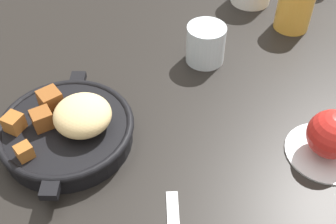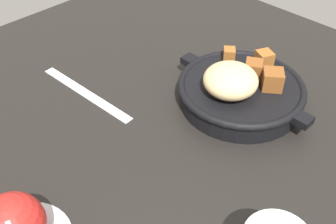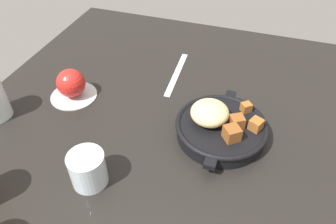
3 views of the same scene
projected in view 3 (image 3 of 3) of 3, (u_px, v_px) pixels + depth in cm
name	position (u px, v px, depth cm)	size (l,w,h in cm)	color
ground_plane	(158.00, 136.00, 74.31)	(110.27, 94.41, 2.40)	black
cast_iron_skillet	(220.00, 126.00, 71.14)	(24.70, 20.45, 8.16)	black
saucer_plate	(74.00, 95.00, 83.17)	(11.83, 11.83, 0.60)	#B7BABF
red_apple	(71.00, 83.00, 80.56)	(7.20, 7.20, 7.20)	red
butter_knife	(177.00, 74.00, 90.55)	(21.01, 1.60, 0.36)	silver
water_glass_short	(88.00, 169.00, 61.32)	(7.10, 7.10, 7.14)	silver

